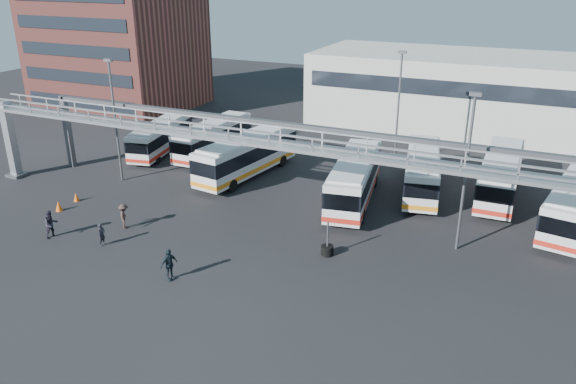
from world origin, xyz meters
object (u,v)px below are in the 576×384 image
at_px(light_pole_back, 399,102).
at_px(bus_8, 575,203).
at_px(pedestrian_c, 124,216).
at_px(pedestrian_d, 169,265).
at_px(cone_right, 76,197).
at_px(bus_5, 354,178).
at_px(cone_left, 59,206).
at_px(light_pole_mid, 467,165).
at_px(tire_stack, 327,249).
at_px(light_pole_left, 115,115).
at_px(bus_7, 501,174).
at_px(pedestrian_a, 102,234).
at_px(bus_2, 213,137).
at_px(bus_3, 247,154).
at_px(pedestrian_b, 51,224).
at_px(bus_6, 422,170).
at_px(bus_1, 161,136).

bearing_deg(light_pole_back, bus_8, -29.85).
xyz_separation_m(pedestrian_c, pedestrian_d, (6.94, -4.42, 0.07)).
bearing_deg(cone_right, bus_5, 24.35).
bearing_deg(pedestrian_d, cone_left, 88.18).
bearing_deg(light_pole_mid, tire_stack, -149.89).
bearing_deg(cone_left, light_pole_left, 90.10).
bearing_deg(bus_7, pedestrian_d, -127.64).
relative_size(bus_5, bus_8, 1.04).
xyz_separation_m(bus_5, pedestrian_a, (-12.60, -13.84, -1.16)).
bearing_deg(cone_right, bus_8, 17.05).
height_order(bus_2, pedestrian_a, bus_2).
distance_m(light_pole_mid, pedestrian_d, 18.78).
height_order(light_pole_left, pedestrian_c, light_pole_left).
bearing_deg(bus_2, light_pole_back, 17.04).
relative_size(bus_8, cone_right, 16.58).
relative_size(bus_3, cone_left, 15.09).
bearing_deg(bus_8, cone_left, -149.52).
height_order(light_pole_back, pedestrian_d, light_pole_back).
bearing_deg(light_pole_mid, bus_7, 81.66).
distance_m(light_pole_back, pedestrian_b, 30.27).
bearing_deg(light_pole_left, light_pole_back, 34.99).
bearing_deg(pedestrian_b, light_pole_left, 36.50).
bearing_deg(pedestrian_b, light_pole_back, -13.94).
relative_size(light_pole_back, pedestrian_a, 6.57).
bearing_deg(tire_stack, pedestrian_d, -137.73).
bearing_deg(bus_3, cone_left, -118.14).
bearing_deg(bus_3, light_pole_mid, -10.81).
distance_m(bus_3, bus_8, 25.52).
bearing_deg(pedestrian_d, bus_8, -33.08).
relative_size(bus_2, bus_6, 0.94).
xyz_separation_m(light_pole_left, bus_7, (29.53, 9.45, -3.80)).
relative_size(bus_7, tire_stack, 5.03).
bearing_deg(bus_8, light_pole_left, -160.47).
bearing_deg(bus_2, pedestrian_b, -90.23).
distance_m(bus_1, pedestrian_b, 18.76).
bearing_deg(light_pole_mid, bus_2, 157.27).
distance_m(light_pole_back, cone_right, 28.32).
bearing_deg(bus_1, bus_7, -7.65).
xyz_separation_m(bus_3, bus_8, (25.52, 0.12, -0.09)).
height_order(light_pole_back, bus_6, light_pole_back).
xyz_separation_m(bus_8, tire_stack, (-14.02, -10.79, -1.48)).
bearing_deg(bus_6, bus_7, 3.30).
xyz_separation_m(bus_2, pedestrian_d, (9.97, -21.13, -0.79)).
distance_m(light_pole_left, cone_left, 8.88).
xyz_separation_m(pedestrian_b, pedestrian_d, (10.44, -1.27, 0.02)).
bearing_deg(cone_left, bus_6, 32.45).
bearing_deg(pedestrian_a, pedestrian_c, 6.82).
xyz_separation_m(light_pole_mid, pedestrian_b, (-25.02, -9.58, -4.77)).
bearing_deg(bus_1, pedestrian_c, -73.21).
bearing_deg(bus_8, cone_right, -152.52).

